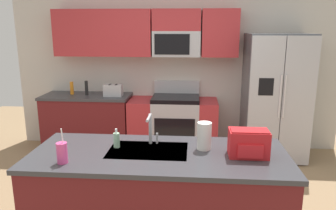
{
  "coord_description": "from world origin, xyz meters",
  "views": [
    {
      "loc": [
        0.3,
        -3.09,
        1.94
      ],
      "look_at": [
        0.0,
        0.6,
        1.05
      ],
      "focal_mm": 34.77,
      "sensor_mm": 36.0,
      "label": 1
    }
  ],
  "objects_px": {
    "paper_towel_roll": "(204,136)",
    "sink_faucet": "(151,127)",
    "soap_dispenser": "(117,140)",
    "refrigerator": "(275,97)",
    "backpack": "(249,143)",
    "drink_cup_pink": "(62,153)",
    "pepper_mill": "(87,88)",
    "range_oven": "(173,125)",
    "bottle_orange": "(72,88)",
    "toaster": "(113,90)"
  },
  "relations": [
    {
      "from": "refrigerator",
      "to": "drink_cup_pink",
      "type": "height_order",
      "value": "refrigerator"
    },
    {
      "from": "toaster",
      "to": "paper_towel_roll",
      "type": "distance_m",
      "value": 2.53
    },
    {
      "from": "paper_towel_roll",
      "to": "backpack",
      "type": "relative_size",
      "value": 0.75
    },
    {
      "from": "toaster",
      "to": "drink_cup_pink",
      "type": "relative_size",
      "value": 0.98
    },
    {
      "from": "toaster",
      "to": "bottle_orange",
      "type": "xyz_separation_m",
      "value": [
        -0.69,
        0.08,
        0.01
      ]
    },
    {
      "from": "refrigerator",
      "to": "drink_cup_pink",
      "type": "xyz_separation_m",
      "value": [
        -2.22,
        -2.52,
        0.06
      ]
    },
    {
      "from": "sink_faucet",
      "to": "soap_dispenser",
      "type": "distance_m",
      "value": 0.32
    },
    {
      "from": "pepper_mill",
      "to": "soap_dispenser",
      "type": "xyz_separation_m",
      "value": [
        1.0,
        -2.21,
        -0.04
      ]
    },
    {
      "from": "soap_dispenser",
      "to": "backpack",
      "type": "xyz_separation_m",
      "value": [
        1.13,
        -0.11,
        0.05
      ]
    },
    {
      "from": "sink_faucet",
      "to": "drink_cup_pink",
      "type": "bearing_deg",
      "value": -143.75
    },
    {
      "from": "pepper_mill",
      "to": "paper_towel_roll",
      "type": "relative_size",
      "value": 0.93
    },
    {
      "from": "soap_dispenser",
      "to": "paper_towel_roll",
      "type": "relative_size",
      "value": 0.71
    },
    {
      "from": "pepper_mill",
      "to": "refrigerator",
      "type": "bearing_deg",
      "value": -1.38
    },
    {
      "from": "refrigerator",
      "to": "toaster",
      "type": "height_order",
      "value": "refrigerator"
    },
    {
      "from": "pepper_mill",
      "to": "soap_dispenser",
      "type": "height_order",
      "value": "pepper_mill"
    },
    {
      "from": "bottle_orange",
      "to": "drink_cup_pink",
      "type": "bearing_deg",
      "value": -70.86
    },
    {
      "from": "bottle_orange",
      "to": "toaster",
      "type": "bearing_deg",
      "value": -6.72
    },
    {
      "from": "refrigerator",
      "to": "backpack",
      "type": "bearing_deg",
      "value": -108.36
    },
    {
      "from": "paper_towel_roll",
      "to": "backpack",
      "type": "distance_m",
      "value": 0.38
    },
    {
      "from": "range_oven",
      "to": "toaster",
      "type": "bearing_deg",
      "value": -176.76
    },
    {
      "from": "pepper_mill",
      "to": "soap_dispenser",
      "type": "bearing_deg",
      "value": -65.64
    },
    {
      "from": "range_oven",
      "to": "toaster",
      "type": "distance_m",
      "value": 1.08
    },
    {
      "from": "range_oven",
      "to": "refrigerator",
      "type": "distance_m",
      "value": 1.59
    },
    {
      "from": "bottle_orange",
      "to": "drink_cup_pink",
      "type": "distance_m",
      "value": 2.77
    },
    {
      "from": "sink_faucet",
      "to": "drink_cup_pink",
      "type": "xyz_separation_m",
      "value": [
        -0.63,
        -0.47,
        -0.08
      ]
    },
    {
      "from": "range_oven",
      "to": "refrigerator",
      "type": "relative_size",
      "value": 0.74
    },
    {
      "from": "drink_cup_pink",
      "to": "soap_dispenser",
      "type": "bearing_deg",
      "value": 47.39
    },
    {
      "from": "refrigerator",
      "to": "pepper_mill",
      "type": "xyz_separation_m",
      "value": [
        -2.88,
        0.07,
        0.09
      ]
    },
    {
      "from": "pepper_mill",
      "to": "bottle_orange",
      "type": "relative_size",
      "value": 1.11
    },
    {
      "from": "drink_cup_pink",
      "to": "paper_towel_roll",
      "type": "bearing_deg",
      "value": 19.36
    },
    {
      "from": "sink_faucet",
      "to": "drink_cup_pink",
      "type": "relative_size",
      "value": 0.99
    },
    {
      "from": "refrigerator",
      "to": "soap_dispenser",
      "type": "relative_size",
      "value": 10.88
    },
    {
      "from": "range_oven",
      "to": "drink_cup_pink",
      "type": "bearing_deg",
      "value": -105.21
    },
    {
      "from": "refrigerator",
      "to": "backpack",
      "type": "xyz_separation_m",
      "value": [
        -0.75,
        -2.26,
        0.09
      ]
    },
    {
      "from": "paper_towel_roll",
      "to": "sink_faucet",
      "type": "bearing_deg",
      "value": 171.18
    },
    {
      "from": "refrigerator",
      "to": "range_oven",
      "type": "bearing_deg",
      "value": 177.28
    },
    {
      "from": "range_oven",
      "to": "bottle_orange",
      "type": "xyz_separation_m",
      "value": [
        -1.61,
        0.03,
        0.56
      ]
    },
    {
      "from": "range_oven",
      "to": "pepper_mill",
      "type": "xyz_separation_m",
      "value": [
        -1.36,
        -0.0,
        0.57
      ]
    },
    {
      "from": "sink_faucet",
      "to": "paper_towel_roll",
      "type": "distance_m",
      "value": 0.49
    },
    {
      "from": "sink_faucet",
      "to": "soap_dispenser",
      "type": "xyz_separation_m",
      "value": [
        -0.29,
        -0.09,
        -0.1
      ]
    },
    {
      "from": "toaster",
      "to": "backpack",
      "type": "relative_size",
      "value": 0.87
    },
    {
      "from": "toaster",
      "to": "sink_faucet",
      "type": "height_order",
      "value": "sink_faucet"
    },
    {
      "from": "drink_cup_pink",
      "to": "backpack",
      "type": "relative_size",
      "value": 0.89
    },
    {
      "from": "bottle_orange",
      "to": "paper_towel_roll",
      "type": "distance_m",
      "value": 3.01
    },
    {
      "from": "paper_towel_roll",
      "to": "backpack",
      "type": "height_order",
      "value": "paper_towel_roll"
    },
    {
      "from": "refrigerator",
      "to": "toaster",
      "type": "bearing_deg",
      "value": 179.54
    },
    {
      "from": "bottle_orange",
      "to": "paper_towel_roll",
      "type": "relative_size",
      "value": 0.83
    },
    {
      "from": "soap_dispenser",
      "to": "toaster",
      "type": "bearing_deg",
      "value": 104.64
    },
    {
      "from": "range_oven",
      "to": "refrigerator",
      "type": "bearing_deg",
      "value": -2.72
    },
    {
      "from": "range_oven",
      "to": "backpack",
      "type": "relative_size",
      "value": 4.25
    }
  ]
}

